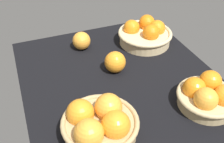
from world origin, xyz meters
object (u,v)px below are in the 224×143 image
at_px(basket_near_right, 100,124).
at_px(basket_far_right, 208,95).
at_px(basket_far_left, 145,34).
at_px(loose_orange_back_gap, 116,62).
at_px(loose_orange_front_gap, 82,41).

height_order(basket_near_right, basket_far_right, basket_near_right).
bearing_deg(basket_far_left, loose_orange_back_gap, -53.56).
distance_m(basket_far_right, loose_orange_front_gap, 0.57).
relative_size(basket_far_left, basket_far_right, 1.19).
bearing_deg(loose_orange_back_gap, basket_far_right, 35.91).
xyz_separation_m(basket_near_right, loose_orange_back_gap, (-0.28, 0.17, -0.01)).
distance_m(loose_orange_front_gap, loose_orange_back_gap, 0.22).
bearing_deg(basket_near_right, basket_far_right, 89.08).
height_order(basket_far_left, loose_orange_front_gap, basket_far_left).
xyz_separation_m(basket_far_right, loose_orange_front_gap, (-0.49, -0.29, -0.00)).
distance_m(basket_near_right, loose_orange_front_gap, 0.49).
bearing_deg(basket_far_right, loose_orange_back_gap, -144.09).
bearing_deg(basket_near_right, basket_far_left, 139.40).
bearing_deg(loose_orange_back_gap, loose_orange_front_gap, -158.65).
relative_size(basket_far_right, loose_orange_front_gap, 2.59).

